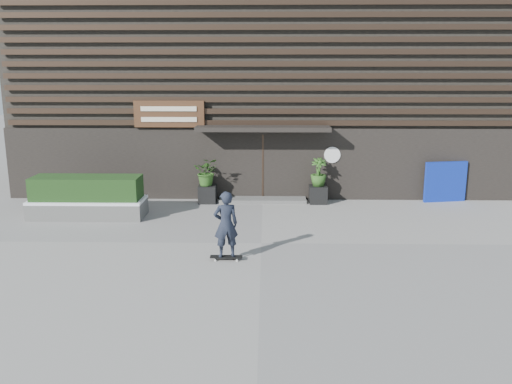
{
  "coord_description": "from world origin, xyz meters",
  "views": [
    {
      "loc": [
        0.12,
        -13.48,
        4.5
      ],
      "look_at": [
        -0.17,
        1.26,
        1.1
      ],
      "focal_mm": 37.55,
      "sensor_mm": 36.0,
      "label": 1
    }
  ],
  "objects_px": {
    "planter_pot_left": "(208,194)",
    "skateboarder": "(226,225)",
    "raised_bed": "(88,209)",
    "planter_pot_right": "(318,194)",
    "blue_tarp": "(445,182)"
  },
  "relations": [
    {
      "from": "blue_tarp",
      "to": "skateboarder",
      "type": "bearing_deg",
      "value": -150.27
    },
    {
      "from": "planter_pot_left",
      "to": "skateboarder",
      "type": "height_order",
      "value": "skateboarder"
    },
    {
      "from": "raised_bed",
      "to": "skateboarder",
      "type": "height_order",
      "value": "skateboarder"
    },
    {
      "from": "planter_pot_left",
      "to": "skateboarder",
      "type": "distance_m",
      "value": 5.82
    },
    {
      "from": "planter_pot_left",
      "to": "skateboarder",
      "type": "relative_size",
      "value": 0.35
    },
    {
      "from": "blue_tarp",
      "to": "skateboarder",
      "type": "distance_m",
      "value": 9.32
    },
    {
      "from": "planter_pot_left",
      "to": "skateboarder",
      "type": "xyz_separation_m",
      "value": [
        1.07,
        -5.69,
        0.59
      ]
    },
    {
      "from": "raised_bed",
      "to": "skateboarder",
      "type": "relative_size",
      "value": 2.06
    },
    {
      "from": "planter_pot_right",
      "to": "skateboarder",
      "type": "bearing_deg",
      "value": -115.65
    },
    {
      "from": "planter_pot_right",
      "to": "planter_pot_left",
      "type": "bearing_deg",
      "value": 180.0
    },
    {
      "from": "planter_pot_left",
      "to": "raised_bed",
      "type": "xyz_separation_m",
      "value": [
        -3.51,
        -1.91,
        -0.05
      ]
    },
    {
      "from": "planter_pot_left",
      "to": "raised_bed",
      "type": "relative_size",
      "value": 0.17
    },
    {
      "from": "planter_pot_right",
      "to": "blue_tarp",
      "type": "xyz_separation_m",
      "value": [
        4.41,
        0.3,
        0.4
      ]
    },
    {
      "from": "skateboarder",
      "to": "planter_pot_right",
      "type": "bearing_deg",
      "value": 64.35
    },
    {
      "from": "planter_pot_left",
      "to": "skateboarder",
      "type": "bearing_deg",
      "value": -79.4
    }
  ]
}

